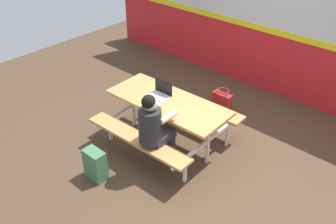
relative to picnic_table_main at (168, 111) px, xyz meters
name	(u,v)px	position (x,y,z in m)	size (l,w,h in m)	color
ground_plane	(191,156)	(0.46, 0.00, -0.58)	(10.00, 10.00, 0.02)	#4C3826
accent_backdrop	(287,28)	(0.46, 2.50, 0.67)	(8.00, 0.14, 2.60)	red
picnic_table_main	(168,111)	(0.00, 0.00, 0.00)	(1.83, 1.60, 0.74)	tan
student_nearer	(154,126)	(0.25, -0.55, 0.13)	(0.37, 0.53, 1.21)	#2D2D38
laptop_silver	(161,93)	(-0.18, 0.03, 0.21)	(0.33, 0.23, 0.22)	silver
backpack_dark	(96,165)	(-0.20, -1.21, -0.36)	(0.30, 0.22, 0.44)	#3F724C
tote_bag_bright	(222,102)	(0.10, 1.24, -0.38)	(0.34, 0.21, 0.43)	maroon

